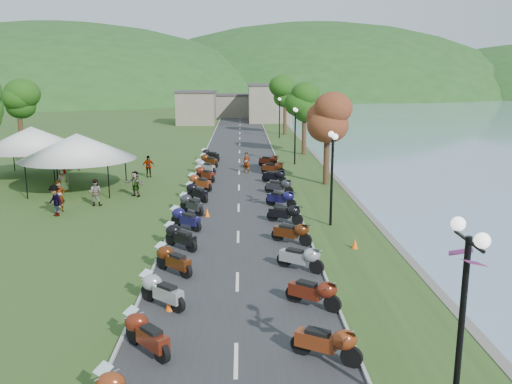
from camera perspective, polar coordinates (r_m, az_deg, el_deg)
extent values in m
cube|color=#2D2D2F|center=(50.81, -1.76, 3.27)|extent=(7.00, 120.00, 0.02)
cube|color=gray|center=(95.35, -2.91, 9.06)|extent=(18.00, 16.00, 5.00)
imported|color=slate|center=(34.28, -19.87, -1.98)|extent=(0.83, 0.85, 1.89)
imported|color=slate|center=(35.23, -16.49, -1.37)|extent=(0.83, 0.46, 1.69)
imported|color=slate|center=(33.40, -20.28, -2.38)|extent=(1.20, 1.15, 1.83)
cone|color=#F2590C|center=(19.43, -9.03, -11.47)|extent=(0.35, 0.35, 0.55)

